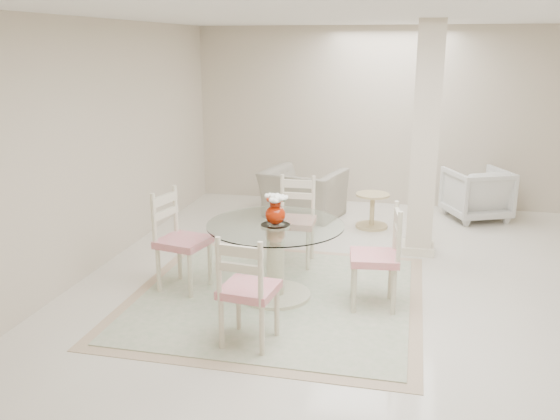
% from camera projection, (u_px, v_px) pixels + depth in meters
% --- Properties ---
extents(ground, '(7.00, 7.00, 0.00)m').
position_uv_depth(ground, '(367.00, 290.00, 6.06)').
color(ground, white).
rests_on(ground, ground).
extents(room_shell, '(6.02, 7.02, 2.71)m').
position_uv_depth(room_shell, '(375.00, 107.00, 5.56)').
color(room_shell, beige).
rests_on(room_shell, ground).
extents(column, '(0.30, 0.30, 2.70)m').
position_uv_depth(column, '(425.00, 141.00, 6.81)').
color(column, beige).
rests_on(column, ground).
extents(area_rug, '(2.85, 2.85, 0.02)m').
position_uv_depth(area_rug, '(276.00, 297.00, 5.88)').
color(area_rug, tan).
rests_on(area_rug, ground).
extents(dining_table, '(1.32, 1.32, 0.76)m').
position_uv_depth(dining_table, '(275.00, 261.00, 5.78)').
color(dining_table, beige).
rests_on(dining_table, ground).
extents(red_vase, '(0.23, 0.22, 0.30)m').
position_uv_depth(red_vase, '(276.00, 209.00, 5.63)').
color(red_vase, '#A21D04').
rests_on(red_vase, dining_table).
extents(dining_chair_east, '(0.49, 0.49, 1.11)m').
position_uv_depth(dining_chair_east, '(382.00, 250.00, 5.52)').
color(dining_chair_east, beige).
rests_on(dining_chair_east, ground).
extents(dining_chair_north, '(0.45, 0.45, 1.10)m').
position_uv_depth(dining_chair_north, '(296.00, 214.00, 6.69)').
color(dining_chair_north, beige).
rests_on(dining_chair_north, ground).
extents(dining_chair_west, '(0.54, 0.54, 1.14)m').
position_uv_depth(dining_chair_west, '(177.00, 233.00, 5.95)').
color(dining_chair_west, beige).
rests_on(dining_chair_west, ground).
extents(dining_chair_south, '(0.48, 0.48, 1.08)m').
position_uv_depth(dining_chair_south, '(246.00, 283.00, 4.77)').
color(dining_chair_south, beige).
rests_on(dining_chair_south, ground).
extents(recliner_taupe, '(1.27, 1.17, 0.69)m').
position_uv_depth(recliner_taupe, '(303.00, 194.00, 8.55)').
color(recliner_taupe, gray).
rests_on(recliner_taupe, ground).
extents(armchair_white, '(1.04, 1.05, 0.73)m').
position_uv_depth(armchair_white, '(477.00, 194.00, 8.45)').
color(armchair_white, silver).
rests_on(armchair_white, ground).
extents(side_table, '(0.46, 0.46, 0.47)m').
position_uv_depth(side_table, '(372.00, 212.00, 8.08)').
color(side_table, tan).
rests_on(side_table, ground).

